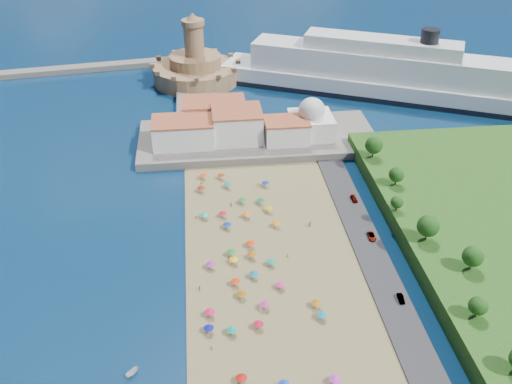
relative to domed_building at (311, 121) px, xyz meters
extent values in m
plane|color=#071938|center=(-30.00, -71.00, -8.97)|extent=(700.00, 700.00, 0.00)
cube|color=#59544C|center=(-20.00, 2.00, -7.47)|extent=(90.00, 36.00, 3.00)
cube|color=#59544C|center=(-42.00, 37.00, -7.77)|extent=(18.00, 70.00, 2.40)
cube|color=silver|center=(-48.00, -2.00, -1.47)|extent=(22.00, 14.00, 9.00)
cube|color=silver|center=(-28.00, 0.00, -0.47)|extent=(18.00, 16.00, 11.00)
cube|color=silver|center=(-10.00, -4.00, -1.97)|extent=(16.00, 12.00, 8.00)
cube|color=silver|center=(-36.00, 12.00, -0.97)|extent=(24.00, 14.00, 10.00)
cube|color=silver|center=(0.00, 0.00, -1.97)|extent=(16.00, 16.00, 8.00)
sphere|color=silver|center=(0.00, 0.00, 4.03)|extent=(10.00, 10.00, 10.00)
cylinder|color=silver|center=(0.00, 0.00, 7.83)|extent=(1.20, 1.20, 1.60)
cylinder|color=#A37951|center=(-42.00, 67.00, -4.97)|extent=(40.00, 40.00, 8.00)
cylinder|color=#A37951|center=(-42.00, 67.00, 1.53)|extent=(24.00, 24.00, 5.00)
cylinder|color=#A37951|center=(-42.00, 67.00, 11.03)|extent=(9.00, 9.00, 14.00)
cylinder|color=#A37951|center=(-42.00, 67.00, 19.23)|extent=(10.40, 10.40, 2.40)
cone|color=#A37951|center=(-42.00, 67.00, 21.93)|extent=(6.00, 6.00, 3.00)
cube|color=black|center=(38.86, 42.63, -7.81)|extent=(140.03, 80.13, 2.32)
cube|color=silver|center=(38.86, 42.63, -4.67)|extent=(138.96, 79.34, 8.60)
cube|color=silver|center=(38.86, 42.63, 5.37)|extent=(111.33, 63.82, 11.47)
cube|color=silver|center=(38.86, 42.63, 13.97)|extent=(66.35, 40.27, 5.74)
cylinder|color=black|center=(56.21, 34.59, 19.70)|extent=(7.65, 7.65, 5.74)
cylinder|color=gray|center=(-29.69, -68.28, -7.72)|extent=(0.07, 0.07, 2.00)
cone|color=#90540D|center=(-29.69, -68.28, -6.82)|extent=(2.50, 2.50, 0.60)
cone|color=#0E43BC|center=(-27.43, -112.64, -6.82)|extent=(2.50, 2.50, 0.60)
cylinder|color=gray|center=(-29.19, -48.46, -7.72)|extent=(0.07, 0.07, 2.00)
cone|color=orange|center=(-29.19, -48.46, -6.82)|extent=(2.50, 2.50, 0.60)
cylinder|color=gray|center=(-15.16, -93.31, -7.72)|extent=(0.07, 0.07, 2.00)
cone|color=#107295|center=(-15.16, -93.31, -6.82)|extent=(2.50, 2.50, 0.60)
cylinder|color=gray|center=(-36.28, -110.02, -7.72)|extent=(0.07, 0.07, 2.00)
cone|color=#A6140D|center=(-36.28, -110.02, -6.82)|extent=(2.50, 2.50, 0.60)
cylinder|color=gray|center=(-23.54, -81.44, -7.72)|extent=(0.07, 0.07, 2.00)
cone|color=#C82B6F|center=(-23.54, -81.44, -6.82)|extent=(2.50, 2.50, 0.60)
cylinder|color=gray|center=(-35.59, -24.42, -7.72)|extent=(0.07, 0.07, 2.00)
cone|color=#87360C|center=(-35.59, -24.42, -6.82)|extent=(2.50, 2.50, 0.60)
cylinder|color=gray|center=(-42.67, -94.65, -7.72)|extent=(0.07, 0.07, 2.00)
cone|color=#0B0E92|center=(-42.67, -94.65, -6.82)|extent=(2.50, 2.50, 0.60)
cylinder|color=gray|center=(-20.71, -54.18, -7.72)|extent=(0.07, 0.07, 2.00)
cone|color=orange|center=(-20.71, -54.18, -6.82)|extent=(2.50, 2.50, 0.60)
cylinder|color=gray|center=(-34.83, -69.93, -7.72)|extent=(0.07, 0.07, 2.00)
cone|color=#FFB80D|center=(-34.83, -69.93, -6.82)|extent=(2.50, 2.50, 0.60)
cylinder|color=gray|center=(-41.21, -71.30, -7.72)|extent=(0.07, 0.07, 2.00)
cone|color=#A02297|center=(-41.21, -71.30, -6.82)|extent=(2.50, 2.50, 0.60)
cylinder|color=gray|center=(-41.66, -23.78, -7.72)|extent=(0.07, 0.07, 2.00)
cone|color=#FF320B|center=(-41.66, -23.78, -6.82)|extent=(2.50, 2.50, 0.60)
cylinder|color=gray|center=(-29.49, -63.11, -7.72)|extent=(0.07, 0.07, 2.00)
cone|color=red|center=(-29.49, -63.11, -6.82)|extent=(2.50, 2.50, 0.60)
cylinder|color=gray|center=(-24.72, -71.97, -7.72)|extent=(0.07, 0.07, 2.00)
cone|color=#0E816C|center=(-24.72, -71.97, -6.82)|extent=(2.50, 2.50, 0.60)
cylinder|color=gray|center=(-16.42, -112.59, -7.72)|extent=(0.07, 0.07, 2.00)
cone|color=#BA27AF|center=(-16.42, -112.59, -6.82)|extent=(2.50, 2.50, 0.60)
cylinder|color=gray|center=(-29.73, -40.38, -7.72)|extent=(0.07, 0.07, 2.00)
cone|color=#167F2B|center=(-29.73, -40.38, -6.82)|extent=(2.50, 2.50, 0.60)
cylinder|color=gray|center=(-21.12, -30.90, -7.72)|extent=(0.07, 0.07, 2.00)
cone|color=#0C2FA1|center=(-21.12, -30.90, -6.82)|extent=(2.50, 2.50, 0.60)
cylinder|color=gray|center=(-30.83, -94.70, -7.72)|extent=(0.07, 0.07, 2.00)
cone|color=#BA0E2F|center=(-30.83, -94.70, -6.82)|extent=(2.50, 2.50, 0.60)
cylinder|color=gray|center=(-35.27, -66.53, -7.72)|extent=(0.07, 0.07, 2.00)
cone|color=#168027|center=(-35.27, -66.53, -6.82)|extent=(2.50, 2.50, 0.60)
cylinder|color=gray|center=(-33.90, -83.77, -7.72)|extent=(0.07, 0.07, 2.00)
cone|color=#8C540C|center=(-33.90, -83.77, -6.82)|extent=(2.50, 2.50, 0.60)
cylinder|color=gray|center=(-21.95, -46.10, -7.72)|extent=(0.07, 0.07, 2.00)
cone|color=gold|center=(-21.95, -46.10, -6.82)|extent=(2.50, 2.50, 0.60)
cylinder|color=gray|center=(-36.36, -47.34, -7.72)|extent=(0.07, 0.07, 2.00)
cone|color=#C20F39|center=(-36.36, -47.34, -6.82)|extent=(2.50, 2.50, 0.60)
cylinder|color=gray|center=(-42.63, -31.88, -7.72)|extent=(0.07, 0.07, 2.00)
cone|color=maroon|center=(-42.63, -31.88, -6.82)|extent=(2.50, 2.50, 0.60)
cylinder|color=gray|center=(-28.43, -88.17, -7.72)|extent=(0.07, 0.07, 2.00)
cone|color=#BA278A|center=(-28.43, -88.17, -6.82)|extent=(2.50, 2.50, 0.60)
cylinder|color=gray|center=(-29.96, -76.45, -7.72)|extent=(0.07, 0.07, 2.00)
cone|color=#0E6585|center=(-29.96, -76.45, -6.82)|extent=(2.50, 2.50, 0.60)
cylinder|color=gray|center=(-37.33, -95.91, -7.72)|extent=(0.07, 0.07, 2.00)
cone|color=#0E816C|center=(-37.33, -95.91, -6.82)|extent=(2.50, 2.50, 0.60)
cylinder|color=gray|center=(-15.73, -89.19, -7.72)|extent=(0.07, 0.07, 2.00)
cone|color=#99610D|center=(-15.73, -89.19, -6.82)|extent=(2.50, 2.50, 0.60)
cylinder|color=gray|center=(-33.76, -30.40, -7.72)|extent=(0.07, 0.07, 2.00)
cone|color=#0D7870|center=(-33.76, -30.40, -6.82)|extent=(2.50, 2.50, 0.60)
cylinder|color=gray|center=(-23.98, -41.33, -7.72)|extent=(0.07, 0.07, 2.00)
cone|color=#126A3B|center=(-23.98, -41.33, -6.82)|extent=(2.50, 2.50, 0.60)
cylinder|color=gray|center=(-42.17, -89.38, -7.72)|extent=(0.07, 0.07, 2.00)
cone|color=#D9114E|center=(-42.17, -89.38, -6.82)|extent=(2.50, 2.50, 0.60)
cylinder|color=gray|center=(-42.15, -47.45, -7.72)|extent=(0.07, 0.07, 2.00)
cone|color=#119C91|center=(-42.15, -47.45, -6.82)|extent=(2.50, 2.50, 0.60)
cylinder|color=gray|center=(-35.49, -53.34, -7.72)|extent=(0.07, 0.07, 2.00)
cone|color=#0C34A0|center=(-35.49, -53.34, -6.82)|extent=(2.50, 2.50, 0.60)
cylinder|color=gray|center=(-35.07, -78.87, -7.72)|extent=(0.07, 0.07, 2.00)
cone|color=red|center=(-35.07, -78.87, -6.82)|extent=(2.50, 2.50, 0.60)
imported|color=tan|center=(-23.99, -30.90, -7.82)|extent=(1.24, 0.79, 1.81)
imported|color=tan|center=(-42.39, -28.10, -7.88)|extent=(1.05, 0.61, 1.69)
imported|color=tan|center=(-44.67, -47.66, -7.81)|extent=(1.34, 1.03, 1.82)
imported|color=tan|center=(-42.25, -99.88, -7.89)|extent=(0.67, 0.50, 1.67)
imported|color=tan|center=(-33.51, -42.03, -7.83)|extent=(1.09, 1.01, 1.78)
imported|color=tan|center=(-10.70, -54.83, -7.81)|extent=(0.75, 1.74, 1.82)
imported|color=tan|center=(-44.34, -79.53, -7.93)|extent=(0.71, 0.86, 1.59)
imported|color=tan|center=(-19.65, -68.88, -7.80)|extent=(0.70, 0.48, 1.84)
imported|color=tan|center=(-29.63, -89.07, -7.85)|extent=(0.98, 1.02, 1.75)
imported|color=white|center=(-59.92, -105.02, -8.31)|extent=(3.29, 3.40, 1.33)
imported|color=gray|center=(6.00, -89.41, -7.67)|extent=(1.47, 3.73, 1.21)
imported|color=gray|center=(6.00, -63.13, -7.66)|extent=(2.27, 4.50, 1.22)
imported|color=gray|center=(6.00, -43.00, -7.60)|extent=(1.78, 4.01, 1.34)
cylinder|color=#382314|center=(18.78, -102.10, -1.73)|extent=(0.50, 0.50, 2.50)
sphere|color=#14380F|center=(18.78, -102.10, 0.52)|extent=(4.50, 4.50, 4.50)
cylinder|color=#382314|center=(24.75, -85.72, -1.46)|extent=(0.50, 0.50, 3.03)
sphere|color=#14380F|center=(24.75, -85.72, 1.27)|extent=(5.46, 5.46, 5.46)
cylinder|color=#382314|center=(17.94, -72.48, -1.28)|extent=(0.50, 0.50, 3.38)
sphere|color=#14380F|center=(17.94, -72.48, 1.76)|extent=(6.08, 6.08, 6.08)
cylinder|color=#382314|center=(14.40, -57.58, -1.92)|extent=(0.50, 0.50, 2.12)
sphere|color=#14380F|center=(14.40, -57.58, -0.01)|extent=(3.81, 3.81, 3.81)
cylinder|color=#382314|center=(18.74, -43.59, -1.61)|extent=(0.50, 0.50, 2.73)
sphere|color=#14380F|center=(18.74, -43.59, 0.85)|extent=(4.91, 4.91, 4.91)
cylinder|color=#382314|center=(16.72, -25.03, -1.30)|extent=(0.50, 0.50, 3.35)
sphere|color=#14380F|center=(16.72, -25.03, 1.72)|extent=(6.04, 6.04, 6.04)
camera|label=1|loc=(-42.22, -191.59, 92.10)|focal=40.00mm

